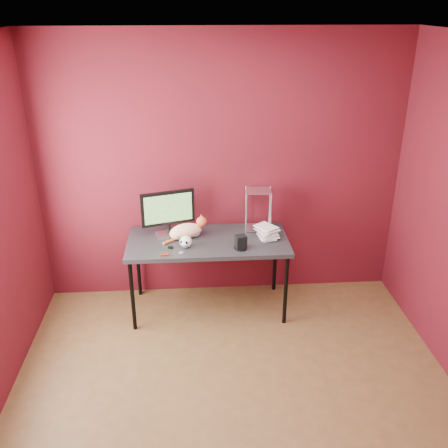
{
  "coord_description": "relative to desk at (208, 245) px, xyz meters",
  "views": [
    {
      "loc": [
        -0.3,
        -2.82,
        2.79
      ],
      "look_at": [
        -0.01,
        1.15,
        1.01
      ],
      "focal_mm": 40.0,
      "sensor_mm": 36.0,
      "label": 1
    }
  ],
  "objects": [
    {
      "name": "washer",
      "position": [
        -0.25,
        -0.25,
        0.05
      ],
      "size": [
        0.04,
        0.04,
        0.0
      ],
      "primitive_type": "cylinder",
      "color": "silver",
      "rests_on": "desk"
    },
    {
      "name": "book_stack",
      "position": [
        0.49,
        0.0,
        0.65
      ],
      "size": [
        0.24,
        0.25,
        1.2
      ],
      "rotation": [
        0.0,
        0.0,
        0.33
      ],
      "color": "beige",
      "rests_on": "desk"
    },
    {
      "name": "pocket_knife",
      "position": [
        -0.39,
        -0.29,
        0.06
      ],
      "size": [
        0.07,
        0.03,
        0.01
      ],
      "primitive_type": "cube",
      "rotation": [
        0.0,
        0.0,
        0.11
      ],
      "color": "#9B160B",
      "rests_on": "desk"
    },
    {
      "name": "skull_mug",
      "position": [
        -0.21,
        -0.14,
        0.11
      ],
      "size": [
        0.11,
        0.12,
        0.11
      ],
      "rotation": [
        0.0,
        0.0,
        -0.35
      ],
      "color": "white",
      "rests_on": "desk"
    },
    {
      "name": "black_gadget",
      "position": [
        -0.34,
        -0.15,
        0.06
      ],
      "size": [
        0.05,
        0.03,
        0.02
      ],
      "primitive_type": "cube",
      "rotation": [
        0.0,
        0.0,
        -0.15
      ],
      "color": "black",
      "rests_on": "desk"
    },
    {
      "name": "room",
      "position": [
        0.15,
        -1.37,
        0.75
      ],
      "size": [
        3.52,
        3.52,
        2.61
      ],
      "color": "#54391D",
      "rests_on": "ground"
    },
    {
      "name": "cat",
      "position": [
        -0.2,
        0.06,
        0.12
      ],
      "size": [
        0.41,
        0.27,
        0.21
      ],
      "rotation": [
        0.0,
        0.0,
        0.27
      ],
      "color": "orange",
      "rests_on": "desk"
    },
    {
      "name": "speaker",
      "position": [
        0.29,
        -0.21,
        0.11
      ],
      "size": [
        0.11,
        0.11,
        0.13
      ],
      "rotation": [
        0.0,
        0.0,
        0.23
      ],
      "color": "black",
      "rests_on": "desk"
    },
    {
      "name": "wire_rack",
      "position": [
        0.5,
        0.22,
        0.25
      ],
      "size": [
        0.25,
        0.21,
        0.4
      ],
      "rotation": [
        0.0,
        0.0,
        -0.09
      ],
      "color": "silver",
      "rests_on": "desk"
    },
    {
      "name": "monitor",
      "position": [
        -0.36,
        0.14,
        0.3
      ],
      "size": [
        0.5,
        0.22,
        0.44
      ],
      "rotation": [
        0.0,
        0.0,
        0.27
      ],
      "color": "silver",
      "rests_on": "desk"
    },
    {
      "name": "desk",
      "position": [
        0.0,
        0.0,
        0.0
      ],
      "size": [
        1.5,
        0.7,
        0.75
      ],
      "color": "black",
      "rests_on": "ground"
    }
  ]
}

